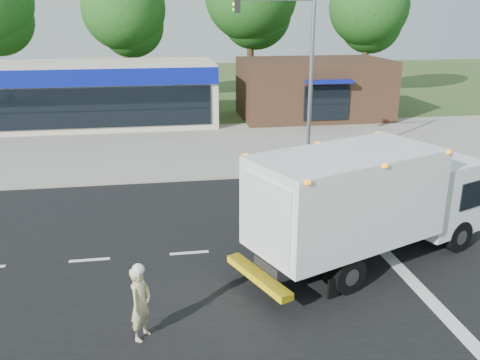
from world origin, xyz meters
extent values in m
plane|color=#385123|center=(0.00, 0.00, 0.00)|extent=(120.00, 120.00, 0.00)
cube|color=black|center=(0.00, 0.00, 0.00)|extent=(60.00, 14.00, 0.02)
cube|color=gray|center=(0.00, 8.20, 0.06)|extent=(60.00, 2.40, 0.12)
cube|color=gray|center=(0.00, 14.00, 0.01)|extent=(60.00, 9.00, 0.02)
cube|color=silver|center=(-6.00, 0.00, 0.02)|extent=(1.20, 0.15, 0.01)
cube|color=silver|center=(-3.00, 0.00, 0.02)|extent=(1.20, 0.15, 0.01)
cube|color=silver|center=(0.00, 0.00, 0.02)|extent=(1.20, 0.15, 0.01)
cube|color=silver|center=(3.00, 0.00, 0.02)|extent=(1.20, 0.15, 0.01)
cube|color=silver|center=(6.00, 0.00, 0.02)|extent=(1.20, 0.15, 0.01)
cube|color=silver|center=(3.00, -3.00, 0.02)|extent=(0.40, 7.00, 0.01)
cube|color=black|center=(1.29, -1.69, 0.75)|extent=(5.35, 3.02, 0.37)
cube|color=white|center=(4.81, -0.25, 1.66)|extent=(2.85, 2.94, 2.25)
cube|color=black|center=(5.75, 0.14, 1.87)|extent=(0.92, 1.94, 0.96)
cube|color=white|center=(1.29, -1.69, 2.25)|extent=(5.92, 4.41, 2.51)
cube|color=silver|center=(-1.20, -2.72, 2.19)|extent=(0.87, 2.00, 2.03)
cube|color=yellow|center=(-1.38, -2.79, 0.59)|extent=(1.32, 2.52, 0.19)
cube|color=orange|center=(1.29, -1.69, 3.48)|extent=(5.74, 4.37, 0.09)
cylinder|color=black|center=(4.47, 0.71, 0.51)|extent=(1.07, 0.69, 1.03)
cylinder|color=black|center=(5.24, -1.17, 0.51)|extent=(1.07, 0.69, 1.03)
cylinder|color=black|center=(0.19, -0.99, 0.51)|extent=(1.07, 0.69, 1.03)
cylinder|color=black|center=(1.01, -2.97, 0.51)|extent=(1.07, 0.69, 1.03)
imported|color=#C7B385|center=(-4.34, -4.10, 0.89)|extent=(0.69, 0.77, 1.78)
sphere|color=white|center=(-4.34, -4.10, 1.75)|extent=(0.28, 0.28, 0.28)
cube|color=beige|center=(-9.00, 20.00, 2.00)|extent=(18.00, 6.00, 4.00)
cube|color=navy|center=(-9.00, 16.95, 3.40)|extent=(18.00, 0.30, 1.00)
cube|color=black|center=(-9.00, 16.95, 1.60)|extent=(17.00, 0.12, 2.40)
cube|color=#382316|center=(7.00, 20.00, 2.00)|extent=(10.00, 6.00, 4.00)
cube|color=navy|center=(7.00, 16.90, 2.90)|extent=(3.00, 1.20, 0.20)
cube|color=black|center=(7.00, 16.95, 1.50)|extent=(3.00, 0.12, 2.20)
cylinder|color=gray|center=(3.00, 7.60, 4.00)|extent=(0.18, 0.18, 8.00)
cube|color=black|center=(-0.30, 7.60, 7.40)|extent=(0.25, 0.25, 0.70)
cylinder|color=#332114|center=(-6.00, 28.00, 3.43)|extent=(0.56, 0.56, 6.86)
sphere|color=#154C1A|center=(-6.00, 28.00, 7.35)|extent=(6.47, 6.47, 6.47)
sphere|color=#154C1A|center=(-5.50, 28.50, 6.08)|extent=(5.10, 5.10, 5.10)
cylinder|color=#332114|center=(4.00, 28.00, 3.92)|extent=(0.56, 0.56, 7.84)
sphere|color=#154C1A|center=(4.50, 28.50, 6.94)|extent=(5.82, 5.82, 5.82)
cylinder|color=#332114|center=(14.00, 28.00, 3.50)|extent=(0.56, 0.56, 7.00)
sphere|color=#154C1A|center=(14.00, 28.00, 7.50)|extent=(6.60, 6.60, 6.60)
sphere|color=#154C1A|center=(14.50, 28.50, 6.20)|extent=(5.20, 5.20, 5.20)
camera|label=1|loc=(-3.72, -14.27, 7.14)|focal=38.00mm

